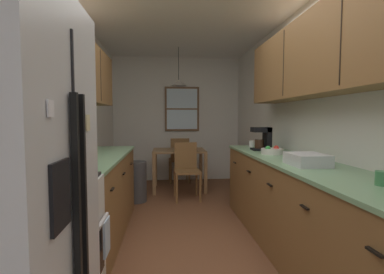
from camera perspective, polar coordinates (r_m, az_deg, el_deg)
The scene contains 25 objects.
ground_plane at distance 3.56m, azimuth -1.20°, elevation -17.56°, with size 12.00×12.00×0.00m, color brown.
wall_left at distance 3.49m, azimuth -23.97°, elevation 3.11°, with size 0.10×9.00×2.55m, color silver.
wall_right at distance 3.67m, azimuth 20.34°, elevation 3.22°, with size 0.10×9.00×2.55m, color silver.
wall_back at distance 5.96m, azimuth -3.08°, elevation 3.59°, with size 4.40×0.10×2.55m, color silver.
ceiling_slab at distance 3.56m, azimuth -1.26°, elevation 25.11°, with size 4.40×9.00×0.08m, color white.
stove_range at distance 2.08m, azimuth -27.92°, elevation -20.05°, with size 0.66×0.60×1.10m.
microwave_over_range at distance 1.98m, azimuth -32.09°, elevation 12.60°, with size 0.39×0.63×0.34m.
counter_left at distance 3.28m, azimuth -18.95°, elevation -11.36°, with size 0.64×2.05×0.90m.
upper_cabinets_left at distance 3.20m, azimuth -22.20°, elevation 12.37°, with size 0.33×2.13×0.63m.
counter_right at distance 2.86m, azimuth 21.27°, elevation -13.70°, with size 0.64×3.23×0.90m.
upper_cabinets_right at distance 2.81m, azimuth 25.12°, elevation 15.08°, with size 0.33×2.91×0.73m.
dining_table at distance 5.14m, azimuth -2.62°, elevation -3.90°, with size 0.93×0.73×0.73m.
dining_chair_near at distance 4.60m, azimuth -1.11°, elevation -6.18°, with size 0.42×0.42×0.90m.
dining_chair_far at distance 5.72m, azimuth -2.54°, elevation -4.20°, with size 0.42×0.42×0.90m.
pendant_light at distance 5.13m, azimuth -2.66°, elevation 10.87°, with size 0.28×0.28×0.67m.
back_window at distance 5.90m, azimuth -2.03°, elevation 5.65°, with size 0.71×0.05×0.91m.
trash_bin at distance 4.53m, azimuth -11.20°, elevation -8.80°, with size 0.33×0.33×0.63m, color #3F3F42.
storage_canister at distance 2.42m, azimuth -23.68°, elevation -3.62°, with size 0.11×0.11×0.20m.
dish_towel at distance 2.10m, azimuth -16.81°, elevation -18.66°, with size 0.02×0.16×0.24m, color silver.
coffee_maker at distance 3.62m, azimuth 14.13°, elevation -0.22°, with size 0.22×0.18×0.29m.
mug_by_coffeemaker at distance 2.03m, azimuth 33.99°, elevation -6.92°, with size 0.11×0.08×0.09m.
mug_spare at distance 3.99m, azimuth 11.92°, elevation -1.34°, with size 0.11×0.07×0.09m.
fruit_bowl at distance 3.27m, azimuth 15.84°, elevation -2.68°, with size 0.24×0.24×0.09m.
dish_rack at distance 2.58m, azimuth 22.15°, elevation -4.22°, with size 0.28×0.34×0.10m, color silver.
table_serving_bowl at distance 5.09m, azimuth -1.87°, elevation -2.26°, with size 0.18×0.18×0.06m, color silver.
Camera 1 is at (-0.24, -2.31, 1.30)m, focal length 26.49 mm.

